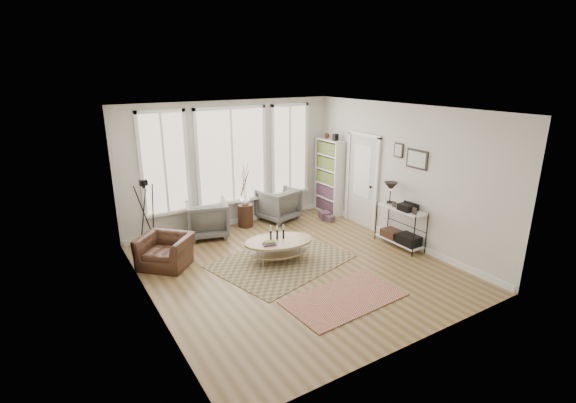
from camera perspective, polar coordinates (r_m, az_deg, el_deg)
room at (r=7.41m, az=1.14°, el=1.04°), size 5.50×5.54×2.90m
bay_window at (r=9.67m, az=-7.65°, el=5.91°), size 4.14×0.12×2.24m
door at (r=9.86m, az=10.12°, el=3.13°), size 0.09×1.06×2.22m
bookcase at (r=10.62m, az=5.69°, el=3.42°), size 0.31×0.85×2.06m
low_shelf at (r=8.93m, az=15.12°, el=-2.87°), size 0.38×1.08×1.30m
wall_art at (r=8.72m, az=16.60°, el=5.88°), size 0.04×0.88×0.44m
rug_main at (r=8.14m, az=-0.84°, el=-8.13°), size 2.85×2.41×0.01m
rug_runner at (r=6.97m, az=7.70°, el=-12.94°), size 1.99×1.19×0.01m
coffee_table at (r=8.04m, az=-1.34°, el=-5.94°), size 1.48×1.13×0.61m
armchair_left at (r=9.37m, az=-11.01°, el=-2.30°), size 1.07×1.08×0.81m
armchair_right at (r=10.21m, az=-1.36°, el=-0.35°), size 1.04×1.06×0.79m
side_table at (r=9.72m, az=-5.92°, el=0.63°), size 0.36×0.36×1.50m
vase at (r=9.74m, az=-5.90°, el=0.23°), size 0.23×0.23×0.23m
accent_chair at (r=8.18m, az=-16.43°, el=-6.52°), size 1.21×1.20×0.59m
tripod_camera at (r=8.78m, az=-18.68°, el=-2.32°), size 0.53×0.53×1.49m
book_stack_near at (r=10.37m, az=5.03°, el=-1.89°), size 0.29×0.33×0.18m
book_stack_far at (r=10.23m, az=5.71°, el=-2.33°), size 0.19×0.24×0.14m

